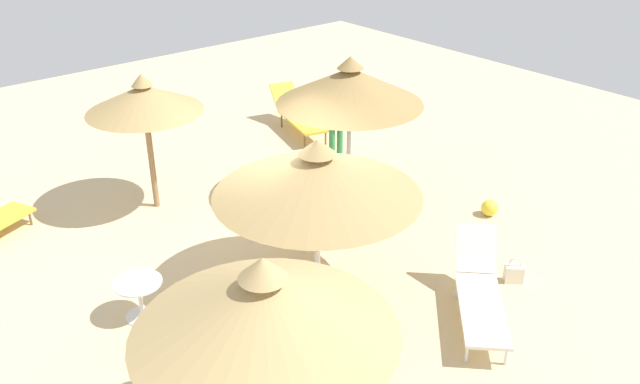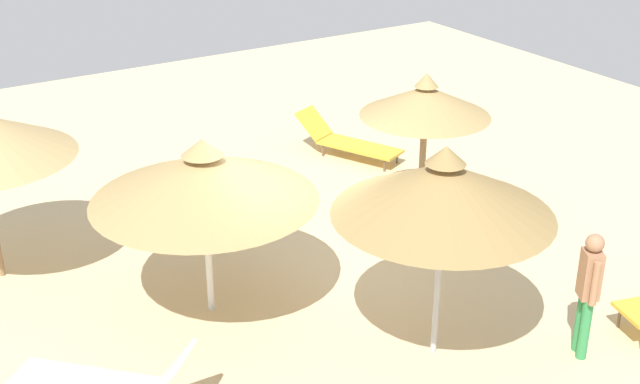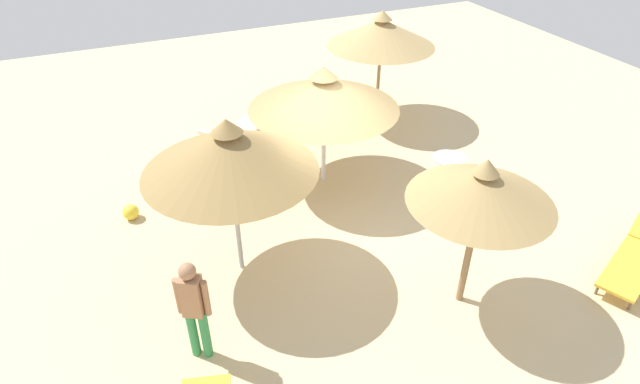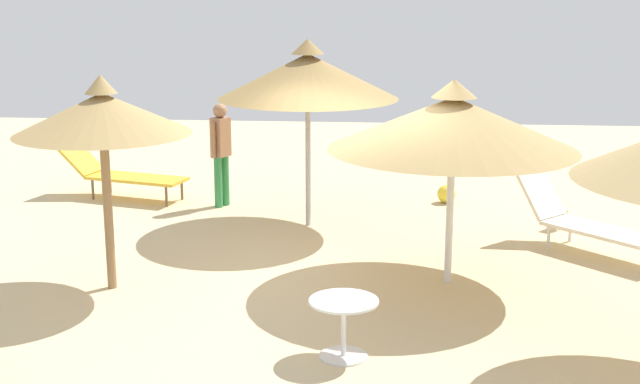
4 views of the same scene
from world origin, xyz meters
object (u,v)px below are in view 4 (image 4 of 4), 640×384
Objects in this scene: lounge_chair_far_right at (586,221)px; beach_ball at (446,194)px; lounge_chair_near_left at (120,173)px; person_standing_center at (221,148)px; side_table_round at (344,318)px; parasol_umbrella_back at (453,123)px; parasol_umbrella_near_right at (308,76)px; parasol_umbrella_edge at (102,114)px; handbag at (557,219)px.

lounge_chair_far_right is 6.42× the size of beach_ball.
lounge_chair_near_left is 1.94m from person_standing_center.
side_table_round is (6.15, 4.17, -0.02)m from lounge_chair_near_left.
lounge_chair_near_left is (-3.81, -5.32, -1.54)m from parasol_umbrella_back.
person_standing_center is (-1.03, -1.53, -1.29)m from parasol_umbrella_near_right.
side_table_round is (1.77, 2.92, -1.71)m from parasol_umbrella_edge.
beach_ball is at bearing 177.19° from parasol_umbrella_back.
parasol_umbrella_edge is 4.11m from parasol_umbrella_back.
parasol_umbrella_back is at bearing 54.37° from lounge_chair_near_left.
lounge_chair_near_left is 7.43m from side_table_round.
handbag is 5.65m from side_table_round.
side_table_round is 6.43m from beach_ball.
lounge_chair_far_right is at bearing 140.44° from side_table_round.
handbag is 0.64× the size of side_table_round.
handbag is 2.13m from beach_ball.
lounge_chair_near_left reaches higher than handbag.
parasol_umbrella_edge reaches higher than person_standing_center.
beach_ball is (-1.44, -1.57, -0.00)m from handbag.
person_standing_center is at bearing -157.84° from side_table_round.
parasol_umbrella_near_right reaches higher than handbag.
parasol_umbrella_edge is at bearing -121.22° from side_table_round.
beach_ball is at bearing 91.37° from lounge_chair_near_left.
beach_ball is (-4.51, 4.26, -1.97)m from parasol_umbrella_edge.
lounge_chair_far_right is at bearing 75.62° from parasol_umbrella_near_right.
parasol_umbrella_back is 1.29× the size of lounge_chair_near_left.
parasol_umbrella_near_right is at bearing -54.43° from beach_ball.
parasol_umbrella_near_right is 0.94× the size of parasol_umbrella_back.
lounge_chair_near_left reaches higher than beach_ball.
beach_ball is (-3.95, 0.19, -1.83)m from parasol_umbrella_back.
beach_ball is (-1.55, 2.17, -2.11)m from parasol_umbrella_near_right.
person_standing_center is (0.39, 1.82, 0.53)m from lounge_chair_near_left.
person_standing_center reaches higher than handbag.
parasol_umbrella_near_right is at bearing -140.58° from parasol_umbrella_back.
lounge_chair_near_left reaches higher than side_table_round.
parasol_umbrella_edge reaches higher than side_table_round.
parasol_umbrella_back is at bearing 39.42° from parasol_umbrella_near_right.
beach_ball is at bearing -145.70° from lounge_chair_far_right.
parasol_umbrella_near_right is 4.07× the size of side_table_round.
parasol_umbrella_edge is at bearing 15.94° from lounge_chair_near_left.
lounge_chair_near_left is (-1.42, -3.35, -1.83)m from parasol_umbrella_near_right.
lounge_chair_near_left is at bearing -88.63° from beach_ball.
side_table_round is at bearing -31.05° from handbag.
parasol_umbrella_back is at bearing 45.59° from person_standing_center.
parasol_umbrella_near_right reaches higher than side_table_round.
parasol_umbrella_edge is 6.54m from lounge_chair_far_right.
parasol_umbrella_back is 2.84m from lounge_chair_far_right.
parasol_umbrella_back is 3.04m from side_table_round.
parasol_umbrella_near_right is 1.43× the size of lounge_chair_far_right.
parasol_umbrella_back is 3.56m from handbag.
parasol_umbrella_near_right is 1.65× the size of person_standing_center.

